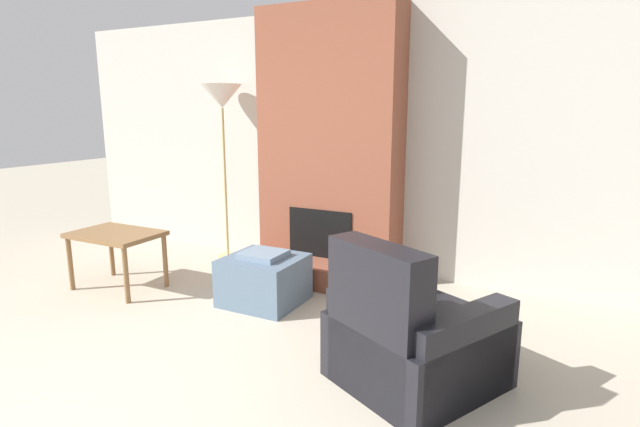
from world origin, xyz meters
name	(u,v)px	position (x,y,z in m)	size (l,w,h in m)	color
wall_back	(340,143)	(0.00, 3.32, 1.30)	(6.86, 0.06, 2.60)	#BCB7AD
fireplace	(329,153)	(0.00, 3.05, 1.21)	(1.41, 0.82, 2.60)	brown
ottoman	(264,279)	(-0.13, 2.06, 0.21)	(0.63, 0.60, 0.46)	slate
armchair	(410,341)	(1.37, 1.35, 0.28)	(1.13, 1.15, 0.92)	black
side_table	(116,239)	(-1.53, 1.74, 0.47)	(0.79, 0.54, 0.54)	brown
floor_lamp_left	(222,102)	(-1.25, 3.01, 1.71)	(0.43, 0.43, 1.90)	tan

